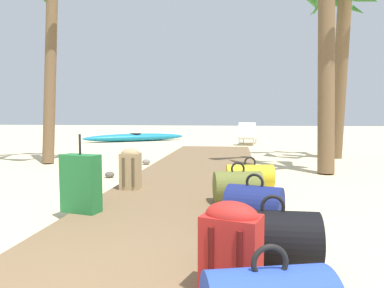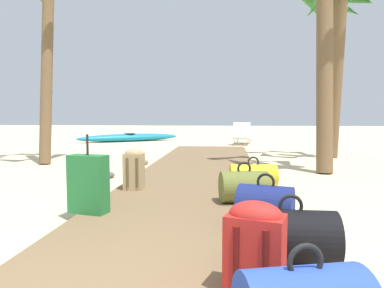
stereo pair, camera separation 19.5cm
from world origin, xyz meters
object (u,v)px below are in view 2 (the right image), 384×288
at_px(duffel_bag_olive, 244,186).
at_px(backpack_tan, 134,168).
at_px(duffel_bag_black, 290,237).
at_px(lounge_chair, 242,135).
at_px(suitcase_green, 88,184).
at_px(backpack_red, 255,245).
at_px(duffel_bag_navy, 265,206).
at_px(kayak, 130,137).
at_px(duffel_bag_yellow, 253,176).
at_px(palm_tree_far_right, 337,24).

bearing_deg(duffel_bag_olive, backpack_tan, 157.40).
xyz_separation_m(duffel_bag_black, lounge_chair, (0.16, 10.95, 0.06)).
height_order(duffel_bag_olive, suitcase_green, suitcase_green).
relative_size(backpack_red, duffel_bag_black, 0.86).
height_order(duffel_bag_olive, backpack_tan, backpack_tan).
bearing_deg(duffel_bag_navy, duffel_bag_olive, 98.66).
bearing_deg(kayak, backpack_tan, -74.55).
distance_m(backpack_red, lounge_chair, 11.38).
distance_m(duffel_bag_yellow, kayak, 10.28).
bearing_deg(lounge_chair, duffel_bag_black, -90.83).
relative_size(duffel_bag_yellow, duffel_bag_black, 1.09).
distance_m(backpack_red, duffel_bag_black, 0.51).
height_order(backpack_red, duffel_bag_yellow, backpack_red).
relative_size(backpack_tan, kayak, 0.14).
bearing_deg(kayak, suitcase_green, -77.07).
distance_m(backpack_red, duffel_bag_yellow, 3.06).
xyz_separation_m(backpack_tan, kayak, (-2.66, 9.61, -0.21)).
distance_m(duffel_bag_olive, backpack_tan, 1.59).
xyz_separation_m(duffel_bag_yellow, lounge_chair, (0.22, 8.32, 0.08)).
relative_size(duffel_bag_black, lounge_chair, 0.39).
distance_m(backpack_tan, duffel_bag_yellow, 1.66).
xyz_separation_m(duffel_bag_navy, lounge_chair, (0.24, 10.16, 0.05)).
relative_size(backpack_red, palm_tree_far_right, 0.12).
bearing_deg(suitcase_green, lounge_chair, 78.40).
bearing_deg(lounge_chair, duffel_bag_olive, -92.41).
bearing_deg(backpack_tan, duffel_bag_navy, -44.26).
height_order(suitcase_green, backpack_tan, suitcase_green).
bearing_deg(duffel_bag_olive, duffel_bag_navy, -81.34).
xyz_separation_m(duffel_bag_navy, duffel_bag_black, (0.08, -0.79, -0.01)).
distance_m(duffel_bag_olive, backpack_red, 2.18).
relative_size(duffel_bag_yellow, lounge_chair, 0.43).
bearing_deg(duffel_bag_yellow, suitcase_green, -140.24).
bearing_deg(duffel_bag_olive, palm_tree_far_right, 64.21).
xyz_separation_m(backpack_red, palm_tree_far_right, (2.47, 7.20, 2.92)).
bearing_deg(lounge_chair, duffel_bag_navy, -91.36).
height_order(palm_tree_far_right, kayak, palm_tree_far_right).
bearing_deg(lounge_chair, suitcase_green, -101.60).
bearing_deg(backpack_red, duffel_bag_yellow, 86.03).
bearing_deg(lounge_chair, duffel_bag_yellow, -91.49).
xyz_separation_m(duffel_bag_navy, suitcase_green, (-1.77, 0.34, 0.11)).
bearing_deg(kayak, palm_tree_far_right, -38.42).
xyz_separation_m(palm_tree_far_right, lounge_chair, (-2.04, 4.17, -2.95)).
bearing_deg(duffel_bag_olive, duffel_bag_yellow, 79.07).
relative_size(suitcase_green, backpack_red, 1.53).
bearing_deg(duffel_bag_olive, duffel_bag_black, -82.54).
height_order(duffel_bag_black, kayak, duffel_bag_black).
bearing_deg(duffel_bag_yellow, duffel_bag_olive, -100.93).
relative_size(backpack_red, duffel_bag_yellow, 0.79).
relative_size(duffel_bag_olive, kayak, 0.16).
xyz_separation_m(suitcase_green, kayak, (-2.49, 10.83, -0.22)).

